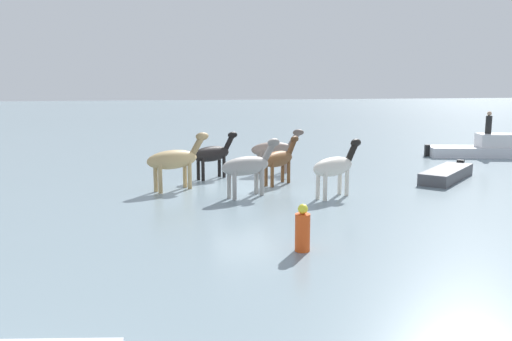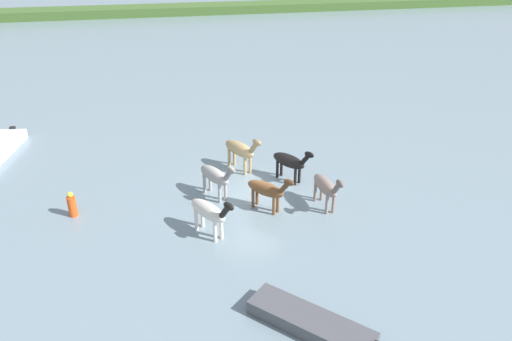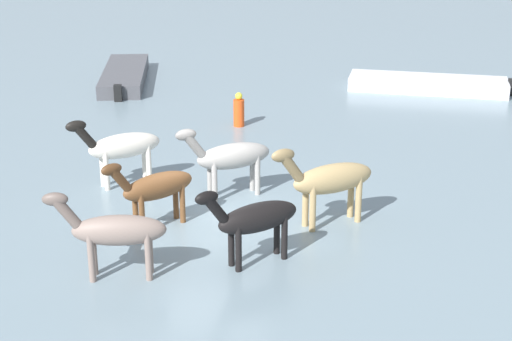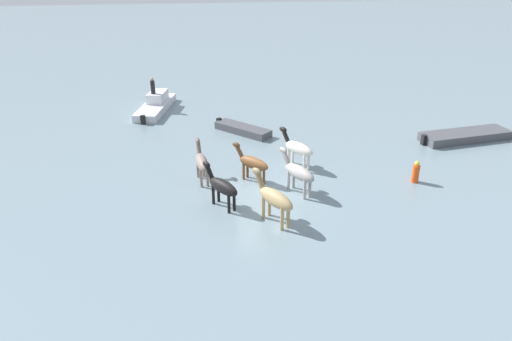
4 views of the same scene
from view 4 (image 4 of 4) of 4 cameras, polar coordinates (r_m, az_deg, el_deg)
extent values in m
plane|color=gray|center=(22.20, 0.92, -2.75)|extent=(195.69, 195.69, 0.00)
ellipsoid|color=#9E9993|center=(21.76, 5.42, -0.27)|extent=(1.41, 2.02, 0.66)
cylinder|color=#9E9993|center=(22.30, 4.06, -1.11)|extent=(0.15, 0.15, 1.09)
cylinder|color=#9E9993|center=(22.49, 4.69, -0.90)|extent=(0.15, 0.15, 1.09)
cylinder|color=#9E9993|center=(21.51, 6.06, -2.24)|extent=(0.15, 0.15, 1.09)
cylinder|color=#9E9993|center=(21.70, 6.70, -2.01)|extent=(0.15, 0.15, 1.09)
cylinder|color=slate|center=(22.30, 3.71, 1.67)|extent=(0.48, 0.64, 0.73)
ellipsoid|color=slate|center=(22.33, 3.39, 2.54)|extent=(0.45, 0.59, 0.29)
ellipsoid|color=black|center=(20.53, -4.09, -2.02)|extent=(1.49, 1.87, 0.63)
cylinder|color=black|center=(21.08, -5.33, -2.88)|extent=(0.14, 0.14, 1.04)
cylinder|color=black|center=(21.25, -4.68, -2.62)|extent=(0.14, 0.14, 1.04)
cylinder|color=black|center=(20.30, -3.39, -3.99)|extent=(0.14, 0.14, 1.04)
cylinder|color=black|center=(20.46, -2.73, -3.72)|extent=(0.14, 0.14, 1.04)
cylinder|color=black|center=(21.06, -5.81, -0.11)|extent=(0.50, 0.60, 0.69)
ellipsoid|color=black|center=(21.09, -6.17, 0.76)|extent=(0.46, 0.55, 0.28)
ellipsoid|color=silver|center=(24.51, 5.34, 2.73)|extent=(1.51, 1.98, 0.66)
cylinder|color=silver|center=(25.00, 4.08, 1.89)|extent=(0.14, 0.14, 1.08)
cylinder|color=silver|center=(25.21, 4.60, 2.07)|extent=(0.14, 0.14, 1.08)
cylinder|color=silver|center=(24.25, 6.01, 1.05)|extent=(0.14, 0.14, 1.08)
cylinder|color=silver|center=(24.46, 6.53, 1.24)|extent=(0.14, 0.14, 1.08)
cylinder|color=black|center=(25.04, 3.69, 4.34)|extent=(0.51, 0.63, 0.72)
ellipsoid|color=black|center=(25.08, 3.38, 5.10)|extent=(0.47, 0.58, 0.29)
ellipsoid|color=tan|center=(19.28, 2.47, -3.51)|extent=(1.53, 2.12, 0.70)
cylinder|color=tan|center=(19.89, 0.91, -4.42)|extent=(0.15, 0.15, 1.15)
cylinder|color=tan|center=(20.07, 1.67, -4.13)|extent=(0.15, 0.15, 1.15)
cylinder|color=tan|center=(19.06, 3.24, -5.88)|extent=(0.15, 0.15, 1.15)
cylinder|color=tan|center=(19.25, 4.01, -5.57)|extent=(0.15, 0.15, 1.15)
cylinder|color=olive|center=(19.83, 0.46, -1.15)|extent=(0.51, 0.67, 0.76)
ellipsoid|color=olive|center=(19.85, 0.08, -0.12)|extent=(0.48, 0.61, 0.31)
ellipsoid|color=brown|center=(22.86, -0.29, 0.93)|extent=(1.59, 1.74, 0.61)
cylinder|color=brown|center=(23.30, -1.55, 0.04)|extent=(0.13, 0.13, 1.01)
cylinder|color=brown|center=(23.50, -1.06, 0.27)|extent=(0.13, 0.13, 1.01)
cylinder|color=brown|center=(22.65, 0.51, -0.72)|extent=(0.13, 0.13, 1.01)
cylinder|color=brown|center=(22.86, 0.99, -0.48)|extent=(0.13, 0.13, 1.01)
cylinder|color=#50311A|center=(23.30, -2.10, 2.45)|extent=(0.52, 0.56, 0.67)
ellipsoid|color=#50311A|center=(23.31, -2.46, 3.20)|extent=(0.49, 0.52, 0.27)
ellipsoid|color=gray|center=(22.97, -6.72, 0.99)|extent=(0.76, 1.95, 0.64)
cylinder|color=gray|center=(23.69, -7.23, 0.33)|extent=(0.14, 0.14, 1.05)
cylinder|color=gray|center=(23.72, -6.50, 0.42)|extent=(0.14, 0.14, 1.05)
cylinder|color=gray|center=(22.66, -6.82, -0.84)|extent=(0.14, 0.14, 1.05)
cylinder|color=gray|center=(22.70, -6.05, -0.75)|extent=(0.14, 0.14, 1.05)
cylinder|color=#63544C|center=(23.73, -7.14, 2.87)|extent=(0.28, 0.60, 0.70)
ellipsoid|color=#63544C|center=(23.81, -7.25, 3.69)|extent=(0.27, 0.54, 0.28)
cube|color=silver|center=(34.89, -12.34, 7.57)|extent=(2.97, 6.03, 0.67)
cube|color=silver|center=(35.33, -12.12, 8.97)|extent=(1.61, 2.30, 0.70)
cube|color=black|center=(32.15, -13.83, 6.05)|extent=(0.33, 0.30, 0.72)
cube|color=#4C4C51|center=(29.68, -1.65, 4.98)|extent=(3.48, 3.62, 0.62)
cube|color=black|center=(30.94, -4.61, 5.91)|extent=(0.37, 0.37, 0.67)
cube|color=#4C4C51|center=(31.33, 24.51, 3.81)|extent=(5.89, 2.29, 0.67)
cube|color=black|center=(29.52, 20.08, 3.50)|extent=(0.27, 0.31, 0.72)
cylinder|color=black|center=(34.69, -12.68, 10.04)|extent=(0.32, 0.32, 0.95)
sphere|color=tan|center=(34.55, -12.78, 10.99)|extent=(0.24, 0.24, 0.24)
cylinder|color=#E54C19|center=(24.39, 19.18, -0.38)|extent=(0.36, 0.36, 0.90)
sphere|color=yellow|center=(24.17, 19.37, 0.84)|extent=(0.24, 0.24, 0.24)
camera|label=1|loc=(28.37, 44.60, 4.74)|focal=36.65mm
camera|label=2|loc=(38.31, 2.55, 25.51)|focal=33.04mm
camera|label=3|loc=(22.36, -47.18, 10.34)|focal=54.94mm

